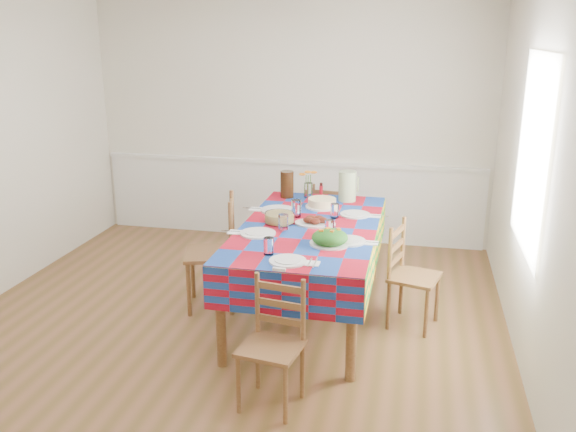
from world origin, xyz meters
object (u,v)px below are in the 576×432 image
object	(u,v)px
dining_table	(309,236)
chair_left	(216,253)
green_pitcher	(347,186)
chair_right	(410,276)
tea_pitcher	(287,184)
meat_platter	(315,221)
chair_far	(331,223)
chair_near	(273,345)

from	to	relation	value
dining_table	chair_left	size ratio (longest dim) A/B	2.06
green_pitcher	chair_left	size ratio (longest dim) A/B	0.28
green_pitcher	chair_right	xyz separation A→B (m)	(0.63, -0.83, -0.52)
dining_table	chair_left	bearing A→B (deg)	179.13
chair_left	chair_right	distance (m)	1.66
tea_pitcher	dining_table	bearing A→B (deg)	-66.01
meat_platter	chair_far	xyz separation A→B (m)	(-0.04, 1.26, -0.41)
meat_platter	chair_near	distance (m)	1.42
meat_platter	green_pitcher	bearing A→B (deg)	78.01
tea_pitcher	chair_near	size ratio (longest dim) A/B	0.30
meat_platter	chair_left	distance (m)	0.93
tea_pitcher	chair_left	xyz separation A→B (m)	(-0.45, -0.83, -0.44)
chair_far	chair_near	bearing A→B (deg)	96.39
chair_near	chair_far	distance (m)	2.61
chair_left	meat_platter	bearing A→B (deg)	76.55
dining_table	chair_right	bearing A→B (deg)	0.74
dining_table	meat_platter	size ratio (longest dim) A/B	6.08
green_pitcher	chair_near	world-z (taller)	green_pitcher
chair_near	chair_far	world-z (taller)	chair_far
green_pitcher	chair_left	distance (m)	1.39
green_pitcher	chair_left	xyz separation A→B (m)	(-1.03, -0.82, -0.45)
chair_right	meat_platter	bearing A→B (deg)	103.04
chair_left	tea_pitcher	bearing A→B (deg)	135.77
dining_table	meat_platter	xyz separation A→B (m)	(0.04, 0.05, 0.12)
meat_platter	green_pitcher	world-z (taller)	green_pitcher
green_pitcher	tea_pitcher	size ratio (longest dim) A/B	1.11
tea_pitcher	chair_near	xyz separation A→B (m)	(0.38, -2.15, -0.52)
dining_table	chair_left	xyz separation A→B (m)	(-0.82, 0.01, -0.22)
dining_table	chair_near	size ratio (longest dim) A/B	2.46
green_pitcher	tea_pitcher	distance (m)	0.58
tea_pitcher	chair_far	xyz separation A→B (m)	(0.37, 0.47, -0.51)
dining_table	chair_far	bearing A→B (deg)	90.19
dining_table	chair_near	distance (m)	1.34
chair_far	chair_left	size ratio (longest dim) A/B	0.86
tea_pitcher	chair_far	distance (m)	0.78
dining_table	green_pitcher	distance (m)	0.89
chair_left	chair_right	world-z (taller)	chair_left
green_pitcher	chair_near	xyz separation A→B (m)	(-0.20, -2.14, -0.53)
dining_table	chair_far	world-z (taller)	chair_far
tea_pitcher	chair_near	world-z (taller)	tea_pitcher
chair_right	dining_table	bearing A→B (deg)	106.38
tea_pitcher	chair_right	xyz separation A→B (m)	(1.20, -0.83, -0.50)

